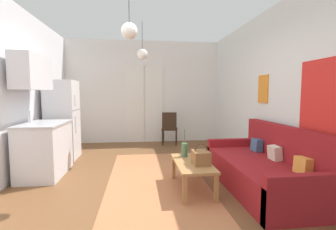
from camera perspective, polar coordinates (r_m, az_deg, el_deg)
ground_plane at (r=3.62m, az=-4.18°, el=-18.22°), size 4.81×7.74×0.10m
wall_back at (r=6.94m, az=-5.75°, el=5.31°), size 4.41×0.13×2.84m
wall_right at (r=4.04m, az=28.00°, el=5.07°), size 0.12×7.34×2.84m
area_rug at (r=3.82m, az=-2.55°, el=-16.00°), size 1.50×3.67×0.01m
couch at (r=3.87m, az=21.91°, el=-11.87°), size 0.94×2.08×0.91m
coffee_table at (r=3.56m, az=5.75°, el=-11.73°), size 0.48×1.02×0.40m
bamboo_vase at (r=3.80m, az=3.90°, el=-8.15°), size 0.10×0.10×0.43m
handbag at (r=3.42m, az=7.73°, el=-9.85°), size 0.22×0.27×0.29m
refrigerator at (r=5.56m, az=-23.52°, el=-1.05°), size 0.60×0.65×1.65m
kitchen_counter at (r=4.58m, az=-27.46°, el=-3.50°), size 0.64×1.08×2.01m
accent_chair at (r=6.47m, az=0.36°, el=-2.82°), size 0.49×0.47×0.89m
pendant_lamp_near at (r=3.50m, az=-9.08°, el=18.95°), size 0.22×0.22×0.73m
pendant_lamp_far at (r=5.15m, az=-6.05°, el=14.04°), size 0.22×0.22×0.77m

